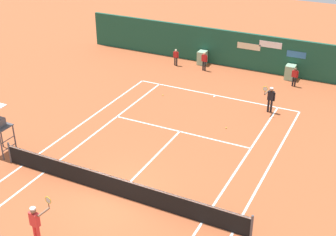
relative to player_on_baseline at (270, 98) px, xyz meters
The scene contains 10 objects.
ground_plane 10.97m from the player_on_baseline, 109.71° to the right, with size 80.00×80.00×0.01m.
tennis_net 11.48m from the player_on_baseline, 108.74° to the right, with size 12.10×0.10×1.07m.
sponsor_back_wall 7.12m from the player_on_baseline, 120.94° to the left, with size 25.00×1.02×2.63m.
player_on_baseline is the anchor object (origin of this frame).
player_near_side 15.42m from the player_on_baseline, 108.01° to the right, with size 0.71×0.68×1.86m.
ball_kid_centre_post 9.36m from the player_on_baseline, 151.42° to the left, with size 0.41×0.19×1.24m.
ball_kid_left_post 4.50m from the player_on_baseline, 84.83° to the left, with size 0.43×0.18×1.30m.
ball_kid_right_post 7.48m from the player_on_baseline, 143.20° to the left, with size 0.46×0.20×1.37m.
tennis_ball_near_service_line 3.51m from the player_on_baseline, 117.16° to the right, with size 0.07×0.07×0.07m, color #CCE033.
tennis_ball_by_sideline 6.74m from the player_on_baseline, behind, with size 0.07×0.07×0.07m, color #CCE033.
Camera 1 is at (9.29, -13.66, 12.22)m, focal length 49.79 mm.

